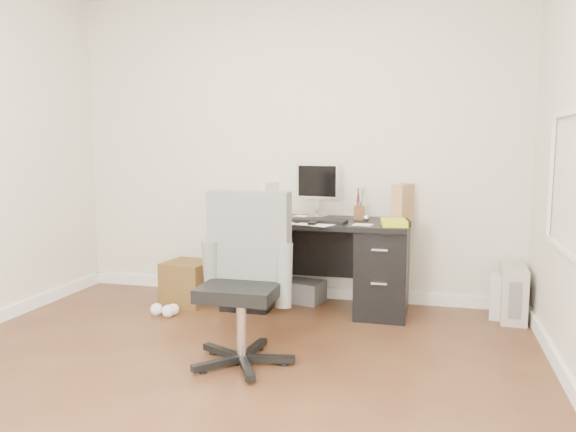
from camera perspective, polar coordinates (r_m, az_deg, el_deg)
name	(u,v)px	position (r m, az deg, el deg)	size (l,w,h in m)	color
ground	(206,385)	(3.38, -8.32, -16.59)	(4.00, 4.00, 0.00)	#4A2417
room_shell	(208,90)	(3.13, -8.12, 12.57)	(4.02, 4.02, 2.71)	silver
desk	(316,262)	(4.69, 2.88, -4.64)	(1.50, 0.70, 0.75)	black
loose_papers	(291,220)	(4.63, 0.35, -0.38)	(1.10, 0.60, 0.00)	white
lcd_monitor	(318,190)	(4.77, 3.02, 2.67)	(0.37, 0.21, 0.47)	silver
keyboard	(319,221)	(4.47, 3.15, -0.51)	(0.44, 0.15, 0.03)	black
computer_mouse	(366,218)	(4.58, 7.96, -0.19)	(0.06, 0.06, 0.06)	silver
travel_mug	(234,209)	(4.71, -5.47, 0.70)	(0.07, 0.07, 0.16)	navy
white_binder	(270,198)	(4.97, -1.85, 1.80)	(0.12, 0.25, 0.29)	white
magazine_file	(403,203)	(4.64, 11.58, 1.34)	(0.13, 0.26, 0.30)	#99754A
pen_cup	(359,204)	(4.68, 7.27, 1.25)	(0.11, 0.11, 0.26)	#553018
yellow_book	(395,222)	(4.39, 10.81, -0.65)	(0.20, 0.26, 0.04)	yellow
paper_remote	(316,223)	(4.37, 2.86, -0.71)	(0.28, 0.22, 0.02)	white
office_chair	(241,281)	(3.48, -4.80, -6.55)	(0.61, 0.61, 1.07)	#565957
pc_tower	(513,293)	(4.77, 21.87, -7.27)	(0.19, 0.43, 0.43)	#A6A095
shopping_bag	(508,298)	(4.74, 21.45, -7.75)	(0.26, 0.19, 0.36)	silver
wicker_basket	(188,283)	(4.96, -10.10, -6.67)	(0.37, 0.37, 0.37)	#4B3616
desk_printer	(305,291)	(4.95, 1.70, -7.66)	(0.31, 0.26, 0.18)	#5D5E62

